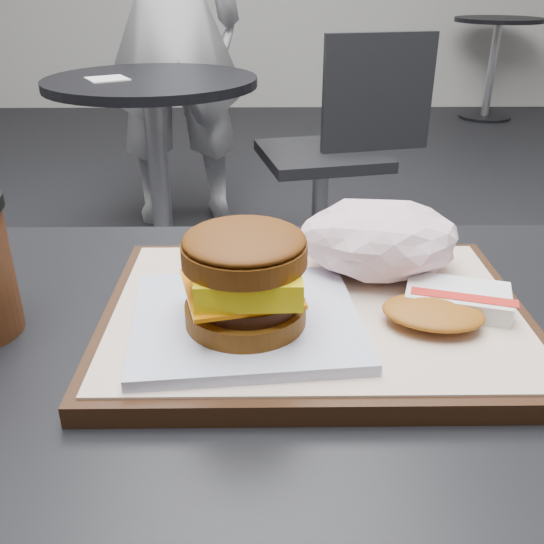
{
  "coord_description": "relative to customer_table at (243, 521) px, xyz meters",
  "views": [
    {
      "loc": [
        0.02,
        -0.42,
        1.06
      ],
      "look_at": [
        0.03,
        0.04,
        0.83
      ],
      "focal_mm": 40.0,
      "sensor_mm": 36.0,
      "label": 1
    }
  ],
  "objects": [
    {
      "name": "patron",
      "position": [
        -0.37,
        2.34,
        0.29
      ],
      "size": [
        0.72,
        0.56,
        1.76
      ],
      "primitive_type": "imported",
      "rotation": [
        0.0,
        0.0,
        3.38
      ],
      "color": "silver",
      "rests_on": "ground"
    },
    {
      "name": "crumpled_wrapper",
      "position": [
        0.14,
        0.13,
        0.24
      ],
      "size": [
        0.16,
        0.12,
        0.07
      ],
      "primitive_type": null,
      "color": "white",
      "rests_on": "serving_tray"
    },
    {
      "name": "serving_tray",
      "position": [
        0.07,
        0.06,
        0.2
      ],
      "size": [
        0.38,
        0.28,
        0.02
      ],
      "color": "black",
      "rests_on": "customer_table"
    },
    {
      "name": "hash_brown",
      "position": [
        0.18,
        0.04,
        0.22
      ],
      "size": [
        0.13,
        0.11,
        0.02
      ],
      "color": "white",
      "rests_on": "serving_tray"
    },
    {
      "name": "neighbor_table",
      "position": [
        -0.35,
        1.65,
        -0.03
      ],
      "size": [
        0.7,
        0.7,
        0.75
      ],
      "color": "black",
      "rests_on": "ground"
    },
    {
      "name": "napkin",
      "position": [
        -0.48,
        1.61,
        0.17
      ],
      "size": [
        0.16,
        0.16,
        0.0
      ],
      "primitive_type": "cube",
      "rotation": [
        0.0,
        0.0,
        0.5
      ],
      "color": "white",
      "rests_on": "neighbor_table"
    },
    {
      "name": "customer_table",
      "position": [
        0.0,
        0.0,
        0.0
      ],
      "size": [
        0.8,
        0.6,
        0.77
      ],
      "color": "#A5A5AA",
      "rests_on": "ground"
    },
    {
      "name": "neighbor_chair",
      "position": [
        0.3,
        1.75,
        -0.07
      ],
      "size": [
        0.64,
        0.5,
        0.88
      ],
      "color": "#A9A8AE",
      "rests_on": "ground"
    },
    {
      "name": "bg_table_far",
      "position": [
        1.8,
        4.5,
        -0.02
      ],
      "size": [
        0.66,
        0.66,
        0.75
      ],
      "color": "black",
      "rests_on": "ground"
    },
    {
      "name": "breakfast_sandwich",
      "position": [
        0.01,
        0.02,
        0.24
      ],
      "size": [
        0.21,
        0.19,
        0.09
      ],
      "color": "white",
      "rests_on": "serving_tray"
    }
  ]
}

